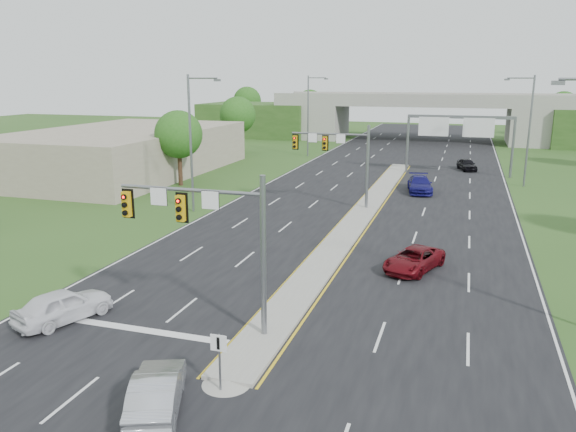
# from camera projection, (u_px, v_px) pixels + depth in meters

# --- Properties ---
(ground) EXTENTS (240.00, 240.00, 0.00)m
(ground) POSITION_uv_depth(u_px,v_px,m) (264.00, 337.00, 23.92)
(ground) COLOR #294C1B
(ground) RESTS_ON ground
(road) EXTENTS (24.00, 160.00, 0.02)m
(road) POSITION_uv_depth(u_px,v_px,m) (383.00, 188.00, 56.30)
(road) COLOR black
(road) RESTS_ON ground
(median) EXTENTS (2.00, 54.00, 0.16)m
(median) POSITION_uv_depth(u_px,v_px,m) (362.00, 214.00, 45.18)
(median) COLOR gray
(median) RESTS_ON road
(median_nose) EXTENTS (2.00, 2.00, 0.16)m
(median_nose) POSITION_uv_depth(u_px,v_px,m) (226.00, 382.00, 20.20)
(median_nose) COLOR gray
(median_nose) RESTS_ON road
(lane_markings) EXTENTS (23.72, 160.00, 0.01)m
(lane_markings) POSITION_uv_depth(u_px,v_px,m) (367.00, 199.00, 50.84)
(lane_markings) COLOR gold
(lane_markings) RESTS_ON road
(signal_mast_near) EXTENTS (6.62, 0.60, 7.00)m
(signal_mast_near) POSITION_uv_depth(u_px,v_px,m) (212.00, 226.00, 23.38)
(signal_mast_near) COLOR slate
(signal_mast_near) RESTS_ON ground
(signal_mast_far) EXTENTS (6.62, 0.60, 7.00)m
(signal_mast_far) POSITION_uv_depth(u_px,v_px,m) (341.00, 152.00, 46.51)
(signal_mast_far) COLOR slate
(signal_mast_far) RESTS_ON ground
(keep_right_sign) EXTENTS (0.60, 0.13, 2.20)m
(keep_right_sign) POSITION_uv_depth(u_px,v_px,m) (219.00, 353.00, 19.37)
(keep_right_sign) COLOR slate
(keep_right_sign) RESTS_ON ground
(sign_gantry) EXTENTS (11.58, 0.44, 6.67)m
(sign_gantry) POSITION_uv_depth(u_px,v_px,m) (458.00, 128.00, 62.26)
(sign_gantry) COLOR slate
(sign_gantry) RESTS_ON ground
(overpass) EXTENTS (80.00, 14.00, 8.10)m
(overpass) POSITION_uv_depth(u_px,v_px,m) (422.00, 120.00, 97.08)
(overpass) COLOR gray
(overpass) RESTS_ON ground
(lightpole_l_mid) EXTENTS (2.85, 0.25, 11.00)m
(lightpole_l_mid) POSITION_uv_depth(u_px,v_px,m) (193.00, 137.00, 44.86)
(lightpole_l_mid) COLOR slate
(lightpole_l_mid) RESTS_ON ground
(lightpole_l_far) EXTENTS (2.85, 0.25, 11.00)m
(lightpole_l_far) POSITION_uv_depth(u_px,v_px,m) (309.00, 112.00, 77.24)
(lightpole_l_far) COLOR slate
(lightpole_l_far) RESTS_ON ground
(lightpole_r_far) EXTENTS (2.85, 0.25, 11.00)m
(lightpole_r_far) POSITION_uv_depth(u_px,v_px,m) (528.00, 126.00, 55.55)
(lightpole_r_far) COLOR slate
(lightpole_r_far) RESTS_ON ground
(tree_l_near) EXTENTS (4.80, 4.80, 7.60)m
(tree_l_near) POSITION_uv_depth(u_px,v_px,m) (179.00, 135.00, 56.30)
(tree_l_near) COLOR #382316
(tree_l_near) RESTS_ON ground
(tree_l_mid) EXTENTS (5.20, 5.20, 8.12)m
(tree_l_mid) POSITION_uv_depth(u_px,v_px,m) (238.00, 115.00, 80.53)
(tree_l_mid) COLOR #382316
(tree_l_mid) RESTS_ON ground
(tree_back_a) EXTENTS (6.00, 6.00, 8.85)m
(tree_back_a) POSITION_uv_depth(u_px,v_px,m) (247.00, 101.00, 120.64)
(tree_back_a) COLOR #382316
(tree_back_a) RESTS_ON ground
(tree_back_b) EXTENTS (5.60, 5.60, 8.32)m
(tree_back_b) POSITION_uv_depth(u_px,v_px,m) (310.00, 103.00, 116.61)
(tree_back_b) COLOR #382316
(tree_back_b) RESTS_ON ground
(tree_back_c) EXTENTS (5.60, 5.60, 8.32)m
(tree_back_c) POSITION_uv_depth(u_px,v_px,m) (563.00, 107.00, 102.51)
(tree_back_c) COLOR #382316
(tree_back_c) RESTS_ON ground
(commercial_building) EXTENTS (18.00, 30.00, 5.00)m
(commercial_building) POSITION_uv_depth(u_px,v_px,m) (123.00, 151.00, 64.51)
(commercial_building) COLOR gray
(commercial_building) RESTS_ON ground
(car_white) EXTENTS (3.24, 4.76, 1.50)m
(car_white) POSITION_uv_depth(u_px,v_px,m) (63.00, 305.00, 25.31)
(car_white) COLOR silver
(car_white) RESTS_ON road
(car_silver) EXTENTS (3.00, 4.53, 1.41)m
(car_silver) POSITION_uv_depth(u_px,v_px,m) (157.00, 392.00, 18.44)
(car_silver) COLOR #A0A2A7
(car_silver) RESTS_ON road
(car_far_a) EXTENTS (3.61, 5.06, 1.28)m
(car_far_a) POSITION_uv_depth(u_px,v_px,m) (414.00, 259.00, 32.03)
(car_far_a) COLOR #5A090F
(car_far_a) RESTS_ON road
(car_far_b) EXTENTS (2.95, 5.59, 1.54)m
(car_far_b) POSITION_uv_depth(u_px,v_px,m) (420.00, 184.00, 53.78)
(car_far_b) COLOR #100E57
(car_far_b) RESTS_ON road
(car_far_c) EXTENTS (2.71, 4.31, 1.37)m
(car_far_c) POSITION_uv_depth(u_px,v_px,m) (467.00, 164.00, 66.64)
(car_far_c) COLOR black
(car_far_c) RESTS_ON road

